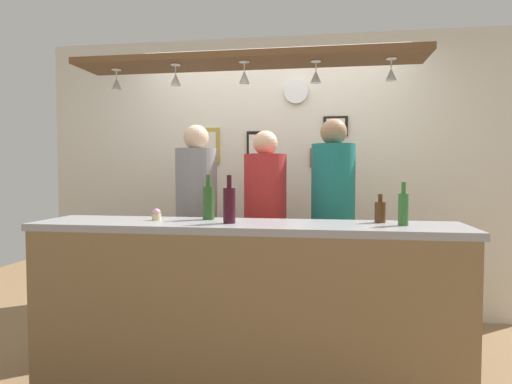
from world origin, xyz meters
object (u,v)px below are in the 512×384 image
(bottle_champagne_green, at_px, (209,202))
(bottle_wine_dark_red, at_px, (229,204))
(person_right_teal_shirt, at_px, (333,208))
(bottle_beer_green_import, at_px, (403,208))
(cupcake, at_px, (157,215))
(picture_frame_upper_small, at_px, (336,126))
(person_left_grey_shirt, at_px, (197,208))
(picture_frame_caricature, at_px, (206,146))
(person_middle_red_shirt, at_px, (265,214))
(wall_clock, at_px, (296,92))
(bottle_beer_brown_stubby, at_px, (380,211))
(picture_frame_lower_pair, at_px, (326,158))
(picture_frame_crest, at_px, (256,145))

(bottle_champagne_green, height_order, bottle_wine_dark_red, same)
(person_right_teal_shirt, relative_size, bottle_beer_green_import, 6.76)
(cupcake, xyz_separation_m, picture_frame_upper_small, (1.19, 1.36, 0.70))
(person_left_grey_shirt, bearing_deg, picture_frame_caricature, 98.09)
(person_middle_red_shirt, xyz_separation_m, bottle_champagne_green, (-0.30, -0.63, 0.14))
(cupcake, bearing_deg, person_left_grey_shirt, 85.63)
(person_left_grey_shirt, relative_size, wall_clock, 7.85)
(person_left_grey_shirt, relative_size, picture_frame_caricature, 5.08)
(bottle_champagne_green, xyz_separation_m, bottle_beer_brown_stubby, (1.12, -0.01, -0.05))
(person_right_teal_shirt, bearing_deg, picture_frame_lower_pair, 94.90)
(bottle_wine_dark_red, distance_m, bottle_beer_green_import, 1.05)
(person_left_grey_shirt, relative_size, bottle_beer_green_import, 6.65)
(person_left_grey_shirt, distance_m, picture_frame_upper_small, 1.48)
(wall_clock, bearing_deg, person_middle_red_shirt, -107.98)
(person_left_grey_shirt, relative_size, bottle_wine_dark_red, 5.76)
(person_middle_red_shirt, relative_size, picture_frame_upper_small, 7.61)
(bottle_beer_brown_stubby, bearing_deg, picture_frame_caricature, 139.35)
(person_left_grey_shirt, height_order, bottle_wine_dark_red, person_left_grey_shirt)
(cupcake, distance_m, picture_frame_crest, 1.53)
(picture_frame_lower_pair, relative_size, picture_frame_upper_small, 1.36)
(picture_frame_lower_pair, height_order, wall_clock, wall_clock)
(picture_frame_lower_pair, bearing_deg, bottle_beer_green_import, -71.96)
(person_right_teal_shirt, height_order, picture_frame_caricature, picture_frame_caricature)
(person_left_grey_shirt, xyz_separation_m, picture_frame_caricature, (-0.09, 0.63, 0.55))
(wall_clock, bearing_deg, person_right_teal_shirt, -61.77)
(bottle_beer_brown_stubby, xyz_separation_m, cupcake, (-1.44, -0.09, -0.03))
(picture_frame_crest, bearing_deg, person_middle_red_shirt, -74.76)
(cupcake, bearing_deg, picture_frame_lower_pair, 50.81)
(picture_frame_lower_pair, xyz_separation_m, picture_frame_caricature, (-1.14, 0.00, 0.12))
(person_middle_red_shirt, bearing_deg, wall_clock, 72.02)
(picture_frame_crest, xyz_separation_m, picture_frame_caricature, (-0.49, 0.00, -0.00))
(bottle_beer_brown_stubby, relative_size, bottle_beer_green_import, 0.69)
(person_left_grey_shirt, height_order, picture_frame_caricature, picture_frame_caricature)
(bottle_champagne_green, distance_m, picture_frame_caricature, 1.38)
(bottle_champagne_green, bearing_deg, person_left_grey_shirt, 113.28)
(person_left_grey_shirt, distance_m, picture_frame_caricature, 0.84)
(bottle_beer_green_import, bearing_deg, picture_frame_lower_pair, 108.04)
(person_right_teal_shirt, bearing_deg, picture_frame_caricature, 152.27)
(bottle_beer_green_import, bearing_deg, picture_frame_crest, 128.41)
(picture_frame_upper_small, xyz_separation_m, picture_frame_caricature, (-1.22, 0.00, -0.17))
(picture_frame_lower_pair, distance_m, picture_frame_crest, 0.66)
(bottle_wine_dark_red, height_order, picture_frame_crest, picture_frame_crest)
(person_middle_red_shirt, relative_size, cupcake, 21.45)
(person_left_grey_shirt, xyz_separation_m, picture_frame_crest, (0.40, 0.63, 0.55))
(picture_frame_crest, bearing_deg, wall_clock, -0.96)
(bottle_wine_dark_red, xyz_separation_m, picture_frame_upper_small, (0.68, 1.45, 0.62))
(bottle_beer_brown_stubby, distance_m, picture_frame_upper_small, 1.45)
(person_middle_red_shirt, xyz_separation_m, bottle_beer_green_import, (0.94, -0.77, 0.12))
(bottle_champagne_green, bearing_deg, person_middle_red_shirt, 64.72)
(bottle_champagne_green, bearing_deg, bottle_beer_green_import, -6.35)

